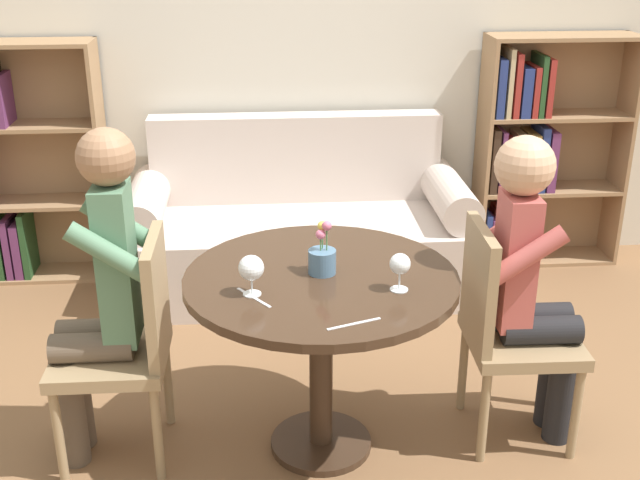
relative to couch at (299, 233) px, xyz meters
name	(u,v)px	position (x,y,z in m)	size (l,w,h in m)	color
ground_plane	(321,445)	(0.00, -1.51, -0.31)	(16.00, 16.00, 0.00)	brown
back_wall	(293,33)	(0.00, 0.42, 1.04)	(5.20, 0.05, 2.70)	beige
round_table	(321,309)	(0.00, -1.51, 0.30)	(1.01, 1.01, 0.75)	#382619
couch	(299,233)	(0.00, 0.00, 0.00)	(1.87, 0.80, 0.92)	beige
bookshelf_left	(10,170)	(-1.60, 0.26, 0.33)	(0.85, 0.28, 1.35)	#93704C
bookshelf_right	(532,157)	(1.39, 0.26, 0.33)	(0.85, 0.28, 1.35)	#93704C
chair_left	(129,340)	(-0.72, -1.48, 0.18)	(0.42, 0.42, 0.90)	#937A56
chair_right	(505,325)	(0.72, -1.48, 0.18)	(0.43, 0.43, 0.90)	#937A56
person_left	(100,293)	(-0.81, -1.48, 0.38)	(0.42, 0.34, 1.31)	brown
person_right	(532,281)	(0.81, -1.48, 0.37)	(0.42, 0.35, 1.25)	black
wine_glass_left	(251,269)	(-0.25, -1.65, 0.54)	(0.09, 0.09, 0.15)	white
wine_glass_right	(400,265)	(0.26, -1.65, 0.54)	(0.07, 0.07, 0.14)	white
flower_vase	(322,257)	(0.01, -1.49, 0.50)	(0.10, 0.10, 0.20)	slate
knife_left_setting	(254,298)	(-0.25, -1.68, 0.44)	(0.12, 0.16, 0.00)	silver
fork_left_setting	(354,324)	(0.08, -1.89, 0.44)	(0.18, 0.07, 0.00)	silver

